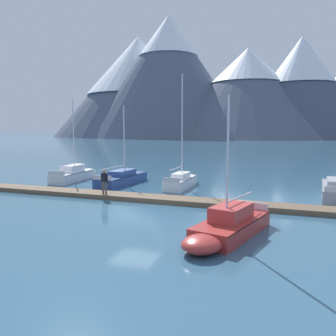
{
  "coord_description": "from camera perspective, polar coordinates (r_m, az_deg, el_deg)",
  "views": [
    {
      "loc": [
        7.68,
        -17.51,
        4.85
      ],
      "look_at": [
        0.0,
        6.0,
        2.0
      ],
      "focal_mm": 37.29,
      "sensor_mm": 36.0,
      "label": 1
    }
  ],
  "objects": [
    {
      "name": "mountain_shoulder_ridge",
      "position": [
        183.19,
        12.77,
        12.06
      ],
      "size": [
        89.99,
        89.99,
        44.12
      ],
      "color": "#4C566B",
      "rests_on": "ground"
    },
    {
      "name": "sailboat_mid_dock_starboard",
      "position": [
        15.9,
        9.7,
        -9.34
      ],
      "size": [
        3.38,
        6.55,
        6.24
      ],
      "color": "#B2332D",
      "rests_on": "ground"
    },
    {
      "name": "dock",
      "position": [
        23.32,
        -1.53,
        -5.07
      ],
      "size": [
        28.21,
        2.69,
        0.3
      ],
      "color": "brown",
      "rests_on": "ground"
    },
    {
      "name": "sailboat_nearest_berth",
      "position": [
        33.62,
        -14.92,
        -0.96
      ],
      "size": [
        1.89,
        6.25,
        7.44
      ],
      "color": "silver",
      "rests_on": "ground"
    },
    {
      "name": "mountain_central_massif",
      "position": [
        191.43,
        0.09,
        14.91
      ],
      "size": [
        89.16,
        89.16,
        63.53
      ],
      "color": "#4C566B",
      "rests_on": "ground"
    },
    {
      "name": "ground_plane",
      "position": [
        19.72,
        -5.47,
        -7.69
      ],
      "size": [
        700.0,
        700.0,
        0.0
      ],
      "primitive_type": "plane",
      "color": "#335B75"
    },
    {
      "name": "sailboat_mid_dock_port",
      "position": [
        28.96,
        2.4,
        -2.03
      ],
      "size": [
        1.59,
        6.52,
        9.15
      ],
      "color": "white",
      "rests_on": "ground"
    },
    {
      "name": "person_on_dock",
      "position": [
        24.51,
        -10.37,
        -1.95
      ],
      "size": [
        0.58,
        0.29,
        1.69
      ],
      "color": "brown",
      "rests_on": "dock"
    },
    {
      "name": "mountain_west_summit",
      "position": [
        206.96,
        -4.86,
        13.64
      ],
      "size": [
        95.55,
        95.55,
        56.55
      ],
      "color": "#4C566B",
      "rests_on": "ground"
    },
    {
      "name": "mountain_east_summit",
      "position": [
        184.93,
        20.86,
        12.58
      ],
      "size": [
        65.4,
        65.4,
        48.52
      ],
      "color": "#424C60",
      "rests_on": "ground"
    },
    {
      "name": "sailboat_second_berth",
      "position": [
        30.72,
        -7.19,
        -1.6
      ],
      "size": [
        2.34,
        7.46,
        6.77
      ],
      "color": "navy",
      "rests_on": "ground"
    }
  ]
}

